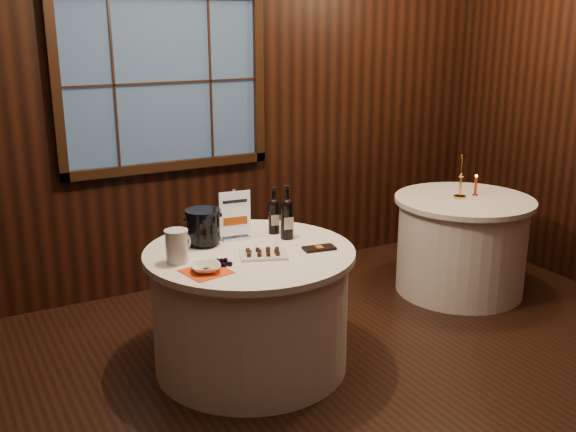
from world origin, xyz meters
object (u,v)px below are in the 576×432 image
port_bottle_left (274,214)px  port_bottle_right (287,216)px  chocolate_plate (263,254)px  grape_bunch (221,262)px  main_table (251,308)px  ice_bucket (203,226)px  brass_candlestick (461,182)px  sign_stand (235,222)px  side_table (461,244)px  cracker_bowl (206,268)px  chocolate_box (319,248)px  glass_pitcher (177,246)px  red_candle (476,188)px

port_bottle_left → port_bottle_right: (0.02, -0.14, 0.02)m
chocolate_plate → grape_bunch: 0.28m
main_table → port_bottle_left: 0.63m
ice_bucket → brass_candlestick: bearing=2.6°
sign_stand → port_bottle_right: (0.29, -0.14, 0.04)m
sign_stand → brass_candlestick: bearing=9.5°
main_table → side_table: bearing=8.5°
port_bottle_right → brass_candlestick: 1.68m
port_bottle_right → grape_bunch: bearing=-144.0°
cracker_bowl → ice_bucket: bearing=69.6°
main_table → port_bottle_right: size_ratio=3.70×
main_table → chocolate_box: (0.37, -0.20, 0.39)m
port_bottle_right → ice_bucket: bearing=177.5°
glass_pitcher → ice_bucket: bearing=16.8°
grape_bunch → cracker_bowl: 0.13m
glass_pitcher → cracker_bowl: (0.09, -0.22, -0.07)m
port_bottle_right → red_candle: 1.82m
red_candle → chocolate_plate: bearing=-167.9°
port_bottle_right → red_candle: (1.81, 0.22, -0.08)m
main_table → chocolate_plate: size_ratio=3.99×
side_table → brass_candlestick: (-0.03, 0.02, 0.51)m
port_bottle_left → chocolate_plate: 0.46m
grape_bunch → red_candle: red_candle is taller
main_table → cracker_bowl: 0.59m
port_bottle_left → chocolate_box: size_ratio=1.58×
port_bottle_left → red_candle: size_ratio=1.77×
chocolate_box → ice_bucket: bearing=153.5°
cracker_bowl → brass_candlestick: (2.33, 0.54, 0.10)m
sign_stand → brass_candlestick: size_ratio=0.93×
port_bottle_left → port_bottle_right: 0.14m
port_bottle_right → red_candle: port_bottle_right is taller
red_candle → side_table: bearing=-175.8°
red_candle → brass_candlestick: bearing=175.7°
ice_bucket → main_table: bearing=-47.1°
ice_bucket → cracker_bowl: ice_bucket is taller
glass_pitcher → grape_bunch: bearing=-63.5°
sign_stand → chocolate_plate: 0.38m
main_table → sign_stand: size_ratio=3.95×
ice_bucket → chocolate_box: ice_bucket is taller
port_bottle_right → chocolate_box: 0.32m
main_table → cracker_bowl: bearing=-149.3°
red_candle → main_table: bearing=-171.7°
port_bottle_right → chocolate_plate: 0.38m
chocolate_box → main_table: bearing=161.6°
side_table → chocolate_box: bearing=-163.1°
glass_pitcher → brass_candlestick: brass_candlestick is taller
sign_stand → brass_candlestick: (1.95, 0.09, 0.02)m
glass_pitcher → port_bottle_left: bearing=-8.1°
side_table → sign_stand: size_ratio=3.33×
chocolate_plate → glass_pitcher: glass_pitcher is taller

